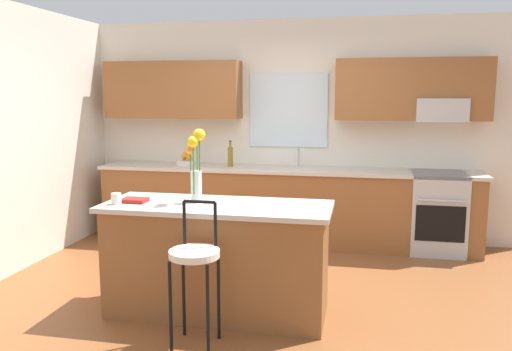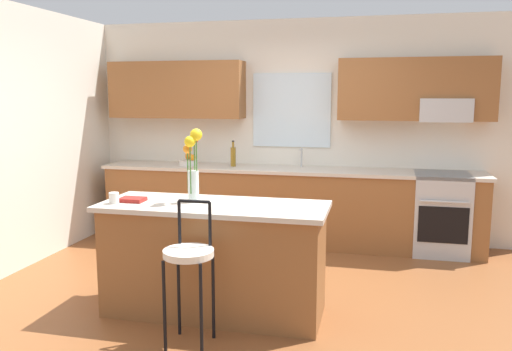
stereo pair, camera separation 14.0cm
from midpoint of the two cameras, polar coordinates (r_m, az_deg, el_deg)
ground_plane at (r=4.84m, az=-0.87°, el=-12.83°), size 14.00×14.00×0.00m
wall_left at (r=5.89m, az=-25.36°, el=3.74°), size 0.12×4.60×2.70m
back_wall_assembly at (r=6.45m, az=3.25°, el=6.36°), size 5.60×0.50×2.70m
counter_run at (r=6.31m, az=2.49°, el=-3.26°), size 4.56×0.64×0.92m
sink_faucet at (r=6.33m, az=4.07°, el=2.23°), size 0.02×0.13×0.23m
oven_range at (r=6.26m, az=18.66°, el=-3.88°), size 0.60×0.64×0.92m
kitchen_island at (r=4.31m, az=-5.22°, el=-9.10°), size 1.84×0.72×0.92m
bar_stool_near at (r=3.74m, az=-7.83°, el=-9.21°), size 0.36×0.36×1.04m
flower_vase at (r=4.21m, az=-7.57°, el=1.53°), size 0.16×0.18×0.60m
mug_ceramic at (r=4.32m, az=-16.01°, el=-2.47°), size 0.08×0.08×0.09m
cookbook at (r=4.37m, az=-14.10°, el=-2.66°), size 0.20×0.15×0.03m
fruit_bowl_oranges at (r=6.54m, az=-8.36°, el=1.58°), size 0.24×0.24×0.16m
bottle_olive_oil at (r=6.35m, az=-3.47°, el=2.14°), size 0.06×0.06×0.32m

